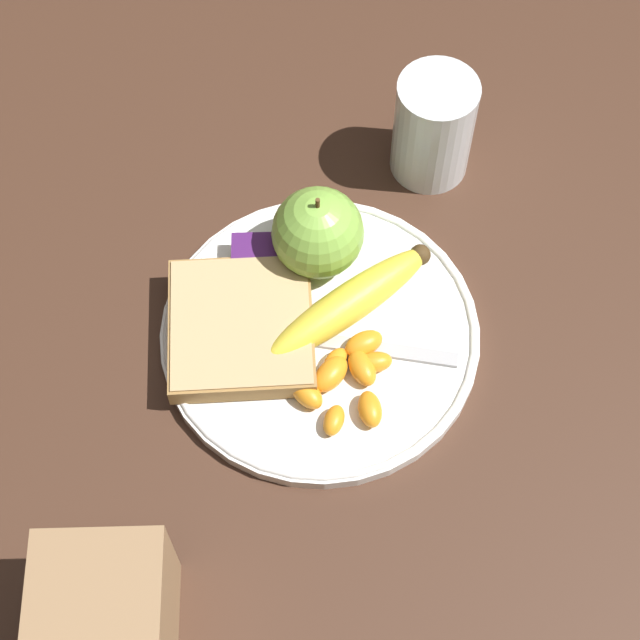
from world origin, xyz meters
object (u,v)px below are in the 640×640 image
at_px(banana, 350,302).
at_px(bread_slice, 241,327).
at_px(juice_glass, 433,130).
at_px(apple, 321,233).
at_px(condiment_caddy, 105,612).
at_px(jam_packet, 256,264).
at_px(fork, 325,341).
at_px(plate, 320,334).

distance_m(banana, bread_slice, 0.09).
xyz_separation_m(juice_glass, apple, (0.10, -0.10, 0.00)).
bearing_deg(condiment_caddy, banana, 144.51).
xyz_separation_m(banana, jam_packet, (-0.04, -0.08, -0.01)).
xyz_separation_m(apple, jam_packet, (0.01, -0.05, -0.03)).
bearing_deg(fork, bread_slice, 2.80).
bearing_deg(banana, condiment_caddy, -35.49).
distance_m(plate, banana, 0.04).
distance_m(bread_slice, condiment_caddy, 0.25).
xyz_separation_m(juice_glass, fork, (0.19, -0.10, -0.03)).
bearing_deg(jam_packet, bread_slice, -10.98).
xyz_separation_m(apple, condiment_caddy, (0.30, -0.15, -0.00)).
bearing_deg(banana, bread_slice, -78.58).
height_order(jam_packet, condiment_caddy, condiment_caddy).
relative_size(plate, apple, 3.06).
bearing_deg(juice_glass, jam_packet, -53.01).
xyz_separation_m(fork, condiment_caddy, (0.22, -0.16, 0.03)).
height_order(bread_slice, fork, bread_slice).
height_order(plate, condiment_caddy, condiment_caddy).
relative_size(juice_glass, apple, 1.20).
bearing_deg(jam_packet, juice_glass, 126.99).
xyz_separation_m(plate, fork, (0.01, 0.00, 0.01)).
distance_m(apple, jam_packet, 0.06).
relative_size(juice_glass, fork, 0.56).
xyz_separation_m(plate, bread_slice, (0.00, -0.06, 0.02)).
bearing_deg(juice_glass, bread_slice, -43.30).
distance_m(juice_glass, bread_slice, 0.24).
bearing_deg(condiment_caddy, fork, 144.81).
bearing_deg(banana, fork, -37.86).
relative_size(plate, juice_glass, 2.54).
height_order(juice_glass, apple, juice_glass).
distance_m(banana, condiment_caddy, 0.31).
distance_m(banana, fork, 0.04).
height_order(plate, juice_glass, juice_glass).
bearing_deg(bread_slice, banana, 101.42).
bearing_deg(plate, juice_glass, 149.77).
bearing_deg(apple, juice_glass, 136.26).
distance_m(apple, fork, 0.09).
bearing_deg(banana, plate, -54.98).
xyz_separation_m(fork, jam_packet, (-0.07, -0.06, 0.01)).
bearing_deg(plate, bread_slice, -89.73).
xyz_separation_m(juice_glass, jam_packet, (0.12, -0.15, -0.03)).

